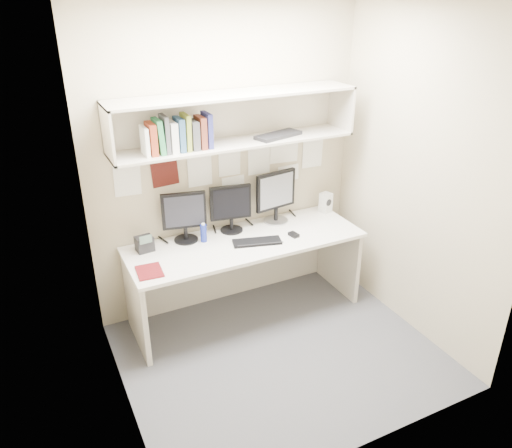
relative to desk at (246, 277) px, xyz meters
name	(u,v)px	position (x,y,z in m)	size (l,w,h in m)	color
floor	(281,354)	(0.00, -0.65, -0.37)	(2.40, 2.00, 0.01)	#45454A
wall_back	(227,163)	(0.00, 0.35, 0.93)	(2.40, 0.02, 2.60)	tan
wall_front	(378,272)	(0.00, -1.65, 0.93)	(2.40, 0.02, 2.60)	tan
wall_left	(107,240)	(-1.20, -0.65, 0.93)	(0.02, 2.00, 2.60)	tan
wall_right	(418,178)	(1.20, -0.65, 0.93)	(0.02, 2.00, 2.60)	tan
desk	(246,277)	(0.00, 0.00, 0.00)	(2.00, 0.70, 0.73)	silver
overhead_hutch	(233,118)	(0.00, 0.21, 1.35)	(2.00, 0.38, 0.40)	beige
pinned_papers	(228,169)	(0.00, 0.34, 0.88)	(1.92, 0.01, 0.48)	white
monitor_left	(184,214)	(-0.45, 0.22, 0.60)	(0.36, 0.20, 0.42)	black
monitor_center	(231,206)	(-0.03, 0.22, 0.59)	(0.36, 0.20, 0.41)	black
monitor_right	(276,195)	(0.41, 0.22, 0.62)	(0.40, 0.22, 0.47)	#A5A5AA
keyboard	(257,242)	(0.06, -0.09, 0.37)	(0.40, 0.14, 0.02)	black
mouse	(294,235)	(0.40, -0.12, 0.38)	(0.06, 0.09, 0.03)	black
speaker	(326,203)	(0.93, 0.19, 0.46)	(0.11, 0.12, 0.19)	silver
blue_bottle	(204,233)	(-0.32, 0.13, 0.44)	(0.05, 0.05, 0.17)	navy
maroon_notebook	(149,271)	(-0.87, -0.16, 0.37)	(0.18, 0.23, 0.01)	#5F1014
desk_phone	(145,244)	(-0.81, 0.18, 0.43)	(0.14, 0.13, 0.16)	black
book_stack	(177,135)	(-0.49, 0.12, 1.30)	(0.52, 0.17, 0.28)	white
hutch_tray	(278,135)	(0.37, 0.12, 1.19)	(0.41, 0.16, 0.03)	black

